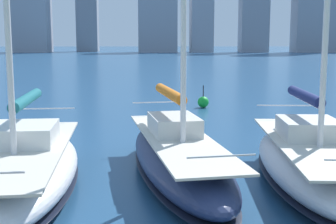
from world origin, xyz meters
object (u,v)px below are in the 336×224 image
object	(u,v)px
sailboat_orange	(177,156)
channel_buoy	(203,102)
sailboat_navy	(312,161)
sailboat_teal	(21,168)

from	to	relation	value
sailboat_orange	channel_buoy	world-z (taller)	sailboat_orange
sailboat_navy	channel_buoy	xyz separation A→B (m)	(1.19, -15.97, -0.39)
sailboat_navy	sailboat_orange	distance (m)	3.92
channel_buoy	sailboat_orange	bearing A→B (deg)	80.07
channel_buoy	sailboat_navy	bearing A→B (deg)	94.26
sailboat_orange	sailboat_teal	xyz separation A→B (m)	(4.38, 1.05, -0.02)
channel_buoy	sailboat_teal	bearing A→B (deg)	66.60
sailboat_navy	sailboat_teal	bearing A→B (deg)	2.12
sailboat_navy	channel_buoy	bearing A→B (deg)	-85.74
sailboat_orange	sailboat_navy	bearing A→B (deg)	169.02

